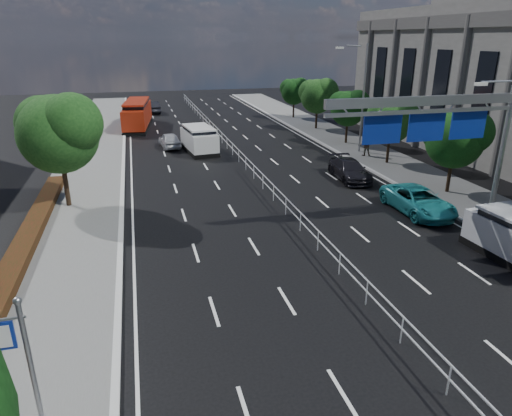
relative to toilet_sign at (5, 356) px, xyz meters
name	(u,v)px	position (x,y,z in m)	size (l,w,h in m)	color
ground	(429,376)	(10.95, 0.00, -2.94)	(160.00, 160.00, 0.00)	black
median_fence	(248,166)	(10.95, 22.50, -2.42)	(0.05, 85.00, 1.02)	silver
toilet_sign	(5,356)	(0.00, 0.00, 0.00)	(1.62, 0.18, 4.34)	gray
overhead_gantry	(442,121)	(17.69, 10.05, 2.66)	(10.24, 0.38, 7.45)	gray
streetlight_far	(360,92)	(21.46, 26.00, 2.27)	(2.78, 2.40, 9.00)	gray
near_tree_back	(59,130)	(-0.99, 17.97, 1.67)	(4.84, 4.51, 6.69)	black
far_tree_d	(456,137)	(22.20, 14.48, 0.74)	(3.85, 3.59, 5.34)	black
far_tree_e	(392,119)	(22.20, 21.98, 0.61)	(3.63, 3.38, 5.13)	black
far_tree_f	(349,107)	(22.20, 29.48, 0.55)	(3.52, 3.28, 5.02)	black
far_tree_g	(318,94)	(22.20, 36.98, 0.81)	(3.96, 3.69, 5.45)	black
far_tree_h	(294,90)	(22.20, 44.48, 0.48)	(3.41, 3.18, 4.91)	black
white_minivan	(199,140)	(8.39, 29.87, -1.85)	(2.80, 5.35, 2.23)	black
red_bus	(137,114)	(3.45, 43.06, -1.40)	(3.50, 10.12, 2.96)	black
near_car_silver	(170,140)	(6.03, 32.29, -2.27)	(1.60, 3.98, 1.36)	#BBBDC3
near_car_dark	(152,107)	(5.53, 53.52, -2.20)	(1.57, 4.50, 1.48)	black
parked_car_teal	(418,201)	(18.34, 12.00, -2.23)	(2.37, 5.15, 1.43)	#1B747B
parked_car_dark	(350,170)	(17.45, 19.00, -2.26)	(1.93, 4.74, 1.37)	black
pedestrian_b	(366,145)	(21.53, 24.51, -1.89)	(0.89, 0.69, 1.82)	gray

